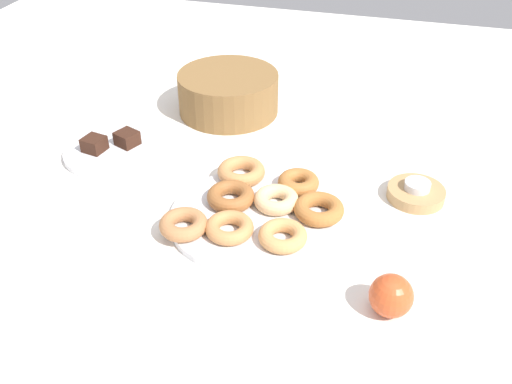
{
  "coord_description": "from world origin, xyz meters",
  "views": [
    {
      "loc": [
        0.23,
        -0.79,
        0.65
      ],
      "look_at": [
        0.0,
        0.03,
        0.04
      ],
      "focal_mm": 40.08,
      "sensor_mm": 36.0,
      "label": 1
    }
  ],
  "objects_px": {
    "donut_7": "(298,182)",
    "tealight": "(417,185)",
    "donut_5": "(229,228)",
    "donut_6": "(319,209)",
    "brownie_far": "(127,138)",
    "donut_2": "(276,200)",
    "donut_0": "(283,236)",
    "basket": "(228,93)",
    "cake_plate": "(112,151)",
    "candle_holder": "(416,193)",
    "donut_1": "(183,224)",
    "donut_4": "(241,171)",
    "donut_3": "(231,196)",
    "apple": "(391,296)",
    "donut_plate": "(252,217)",
    "brownie_near": "(94,144)"
  },
  "relations": [
    {
      "from": "donut_7",
      "to": "tealight",
      "type": "bearing_deg",
      "value": 12.11
    },
    {
      "from": "donut_5",
      "to": "donut_6",
      "type": "height_order",
      "value": "donut_6"
    },
    {
      "from": "brownie_far",
      "to": "donut_2",
      "type": "bearing_deg",
      "value": -19.3
    },
    {
      "from": "donut_2",
      "to": "donut_6",
      "type": "xyz_separation_m",
      "value": [
        0.08,
        -0.01,
        0.0
      ]
    },
    {
      "from": "donut_0",
      "to": "basket",
      "type": "xyz_separation_m",
      "value": [
        -0.25,
        0.46,
        0.02
      ]
    },
    {
      "from": "cake_plate",
      "to": "candle_holder",
      "type": "distance_m",
      "value": 0.64
    },
    {
      "from": "donut_1",
      "to": "donut_4",
      "type": "height_order",
      "value": "donut_4"
    },
    {
      "from": "donut_6",
      "to": "candle_holder",
      "type": "xyz_separation_m",
      "value": [
        0.17,
        0.12,
        -0.02
      ]
    },
    {
      "from": "donut_6",
      "to": "donut_7",
      "type": "distance_m",
      "value": 0.09
    },
    {
      "from": "donut_3",
      "to": "apple",
      "type": "distance_m",
      "value": 0.36
    },
    {
      "from": "donut_1",
      "to": "donut_7",
      "type": "bearing_deg",
      "value": 47.31
    },
    {
      "from": "donut_0",
      "to": "donut_7",
      "type": "height_order",
      "value": "donut_7"
    },
    {
      "from": "donut_plate",
      "to": "basket",
      "type": "bearing_deg",
      "value": 113.4
    },
    {
      "from": "donut_2",
      "to": "cake_plate",
      "type": "height_order",
      "value": "donut_2"
    },
    {
      "from": "donut_plate",
      "to": "tealight",
      "type": "relative_size",
      "value": 6.08
    },
    {
      "from": "donut_1",
      "to": "donut_5",
      "type": "bearing_deg",
      "value": 9.81
    },
    {
      "from": "donut_3",
      "to": "brownie_far",
      "type": "xyz_separation_m",
      "value": [
        -0.28,
        0.14,
        0.0
      ]
    },
    {
      "from": "brownie_near",
      "to": "tealight",
      "type": "relative_size",
      "value": 0.87
    },
    {
      "from": "tealight",
      "to": "donut_7",
      "type": "bearing_deg",
      "value": -167.89
    },
    {
      "from": "donut_0",
      "to": "donut_5",
      "type": "bearing_deg",
      "value": -177.88
    },
    {
      "from": "donut_3",
      "to": "donut_7",
      "type": "distance_m",
      "value": 0.14
    },
    {
      "from": "donut_4",
      "to": "tealight",
      "type": "bearing_deg",
      "value": 6.9
    },
    {
      "from": "donut_4",
      "to": "brownie_far",
      "type": "xyz_separation_m",
      "value": [
        -0.28,
        0.06,
        0.0
      ]
    },
    {
      "from": "cake_plate",
      "to": "apple",
      "type": "bearing_deg",
      "value": -25.89
    },
    {
      "from": "brownie_near",
      "to": "apple",
      "type": "distance_m",
      "value": 0.71
    },
    {
      "from": "brownie_far",
      "to": "apple",
      "type": "height_order",
      "value": "apple"
    },
    {
      "from": "donut_3",
      "to": "donut_1",
      "type": "bearing_deg",
      "value": -118.23
    },
    {
      "from": "basket",
      "to": "donut_6",
      "type": "bearing_deg",
      "value": -51.7
    },
    {
      "from": "donut_3",
      "to": "cake_plate",
      "type": "height_order",
      "value": "donut_3"
    },
    {
      "from": "cake_plate",
      "to": "tealight",
      "type": "distance_m",
      "value": 0.64
    },
    {
      "from": "donut_2",
      "to": "donut_3",
      "type": "bearing_deg",
      "value": -171.13
    },
    {
      "from": "donut_0",
      "to": "brownie_far",
      "type": "bearing_deg",
      "value": 150.71
    },
    {
      "from": "donut_plate",
      "to": "donut_5",
      "type": "distance_m",
      "value": 0.07
    },
    {
      "from": "donut_1",
      "to": "cake_plate",
      "type": "xyz_separation_m",
      "value": [
        -0.25,
        0.22,
        -0.02
      ]
    },
    {
      "from": "donut_1",
      "to": "donut_2",
      "type": "xyz_separation_m",
      "value": [
        0.14,
        0.11,
        0.0
      ]
    },
    {
      "from": "donut_1",
      "to": "apple",
      "type": "bearing_deg",
      "value": -12.78
    },
    {
      "from": "donut_5",
      "to": "apple",
      "type": "distance_m",
      "value": 0.3
    },
    {
      "from": "donut_plate",
      "to": "cake_plate",
      "type": "height_order",
      "value": "same"
    },
    {
      "from": "donut_3",
      "to": "donut_4",
      "type": "height_order",
      "value": "same"
    },
    {
      "from": "donut_0",
      "to": "donut_1",
      "type": "height_order",
      "value": "donut_1"
    },
    {
      "from": "donut_1",
      "to": "brownie_near",
      "type": "bearing_deg",
      "value": 144.61
    },
    {
      "from": "cake_plate",
      "to": "candle_holder",
      "type": "height_order",
      "value": "candle_holder"
    },
    {
      "from": "donut_5",
      "to": "donut_0",
      "type": "bearing_deg",
      "value": 2.12
    },
    {
      "from": "donut_1",
      "to": "donut_2",
      "type": "bearing_deg",
      "value": 39.5
    },
    {
      "from": "donut_5",
      "to": "tealight",
      "type": "bearing_deg",
      "value": 34.79
    },
    {
      "from": "donut_4",
      "to": "basket",
      "type": "relative_size",
      "value": 0.4
    },
    {
      "from": "donut_3",
      "to": "tealight",
      "type": "xyz_separation_m",
      "value": [
        0.33,
        0.13,
        0.0
      ]
    },
    {
      "from": "donut_5",
      "to": "donut_6",
      "type": "distance_m",
      "value": 0.17
    },
    {
      "from": "donut_plate",
      "to": "donut_4",
      "type": "bearing_deg",
      "value": 115.5
    },
    {
      "from": "donut_plate",
      "to": "cake_plate",
      "type": "distance_m",
      "value": 0.38
    }
  ]
}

